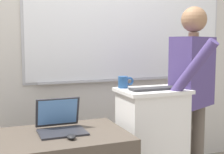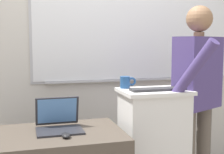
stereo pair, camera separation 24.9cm
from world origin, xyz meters
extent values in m
cube|color=beige|center=(0.00, 1.31, 1.46)|extent=(6.40, 0.12, 2.91)
cube|color=#B7B7BC|center=(0.49, 1.24, 1.49)|extent=(2.29, 0.02, 1.01)
cube|color=white|center=(0.49, 1.23, 1.49)|extent=(2.24, 0.02, 0.96)
cube|color=#B7B7BC|center=(0.49, 1.22, 1.00)|extent=(2.02, 0.04, 0.02)
cube|color=silver|center=(0.32, 0.43, 0.49)|extent=(0.51, 0.39, 0.98)
cube|color=silver|center=(0.32, 0.43, 1.00)|extent=(0.56, 0.43, 0.03)
cylinder|color=brown|center=(0.63, 0.40, 0.41)|extent=(0.13, 0.13, 0.83)
cylinder|color=brown|center=(0.85, 0.51, 0.41)|extent=(0.13, 0.13, 0.83)
cube|color=#473870|center=(0.74, 0.46, 1.14)|extent=(0.51, 0.40, 0.62)
cylinder|color=#8C6647|center=(0.74, 0.46, 1.47)|extent=(0.09, 0.09, 0.04)
sphere|color=#8C6647|center=(0.74, 0.46, 1.60)|extent=(0.23, 0.23, 0.23)
cylinder|color=#473870|center=(0.51, 0.16, 1.18)|extent=(0.26, 0.42, 0.52)
cylinder|color=#473870|center=(0.97, 0.57, 1.12)|extent=(0.08, 0.08, 0.59)
cube|color=#28282D|center=(-0.47, 0.32, 0.75)|extent=(0.34, 0.25, 0.01)
cube|color=#28282D|center=(-0.47, 0.48, 0.87)|extent=(0.33, 0.08, 0.23)
cube|color=#598CCC|center=(-0.47, 0.47, 0.87)|extent=(0.30, 0.06, 0.20)
cube|color=#2D2D30|center=(0.33, 0.37, 1.02)|extent=(0.45, 0.12, 0.02)
ellipsoid|color=black|center=(-0.45, 0.17, 0.76)|extent=(0.06, 0.10, 0.03)
cylinder|color=#234C84|center=(0.11, 0.57, 1.06)|extent=(0.08, 0.08, 0.10)
torus|color=#234C84|center=(0.17, 0.57, 1.07)|extent=(0.07, 0.02, 0.07)
camera|label=1|loc=(-0.95, -1.85, 1.40)|focal=50.00mm
camera|label=2|loc=(-0.72, -1.93, 1.40)|focal=50.00mm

